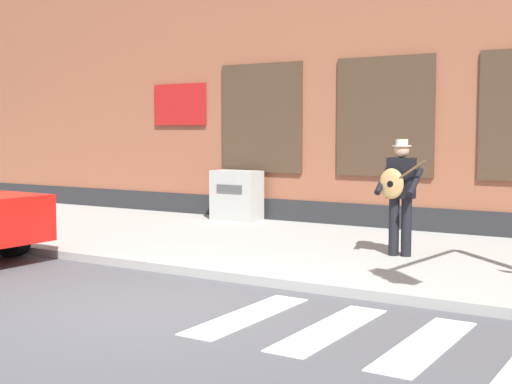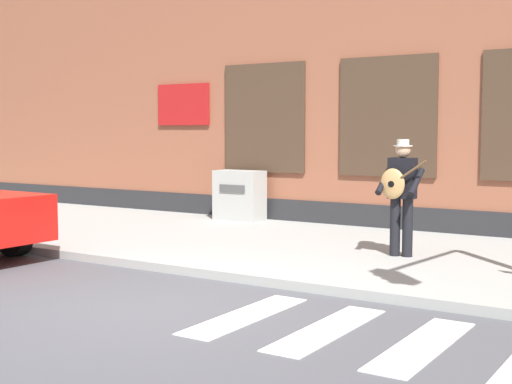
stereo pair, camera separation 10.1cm
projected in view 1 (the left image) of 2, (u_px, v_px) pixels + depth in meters
ground_plane at (158, 308)px, 7.81m from camera, size 160.00×160.00×0.00m
sidewalk at (323, 250)px, 11.21m from camera, size 28.00×5.03×0.12m
building_backdrop at (423, 17)px, 14.66m from camera, size 28.00×4.06×8.55m
crosswalk at (479, 353)px, 6.19m from camera, size 5.20×1.90×0.01m
busker at (399, 190)px, 10.26m from camera, size 0.71×0.52×1.69m
utility_box at (237, 195)px, 14.48m from camera, size 1.00×0.53×1.01m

